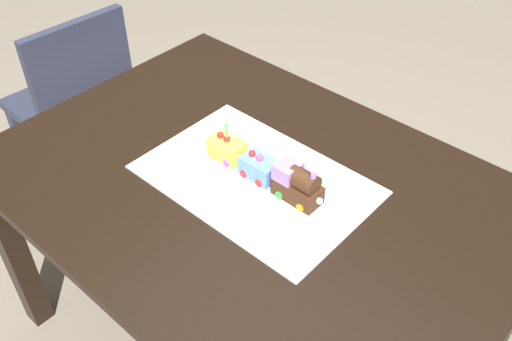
% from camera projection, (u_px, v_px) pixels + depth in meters
% --- Properties ---
extents(ground_plane, '(8.00, 8.00, 0.00)m').
position_uv_depth(ground_plane, '(253.00, 339.00, 2.00)').
color(ground_plane, gray).
extents(dining_table, '(1.40, 1.00, 0.74)m').
position_uv_depth(dining_table, '(252.00, 211.00, 1.58)').
color(dining_table, black).
rests_on(dining_table, ground).
extents(chair, '(0.42, 0.42, 0.86)m').
position_uv_depth(chair, '(76.00, 104.00, 2.26)').
color(chair, '#2D3347').
rests_on(chair, ground).
extents(cake_board, '(0.60, 0.40, 0.00)m').
position_uv_depth(cake_board, '(256.00, 180.00, 1.52)').
color(cake_board, silver).
rests_on(cake_board, dining_table).
extents(cake_locomotive, '(0.14, 0.08, 0.12)m').
position_uv_depth(cake_locomotive, '(298.00, 184.00, 1.43)').
color(cake_locomotive, '#472816').
rests_on(cake_locomotive, cake_board).
extents(cake_car_caboose_sky_blue, '(0.10, 0.08, 0.07)m').
position_uv_depth(cake_car_caboose_sky_blue, '(259.00, 167.00, 1.51)').
color(cake_car_caboose_sky_blue, '#669EEA').
rests_on(cake_car_caboose_sky_blue, cake_board).
extents(cake_car_hopper_lemon, '(0.10, 0.08, 0.07)m').
position_uv_depth(cake_car_hopper_lemon, '(227.00, 149.00, 1.57)').
color(cake_car_hopper_lemon, '#F4E04C').
rests_on(cake_car_hopper_lemon, cake_board).
extents(birthday_candle, '(0.01, 0.01, 0.06)m').
position_uv_depth(birthday_candle, '(226.00, 128.00, 1.53)').
color(birthday_candle, '#66D872').
rests_on(birthday_candle, cake_car_hopper_lemon).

